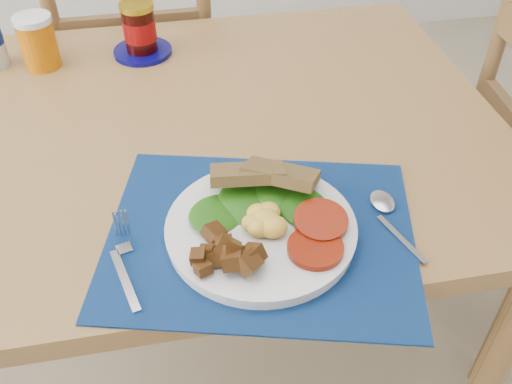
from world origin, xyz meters
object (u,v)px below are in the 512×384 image
(juice_glass, at_px, (38,43))
(breakfast_plate, at_px, (258,227))
(chair_far, at_px, (137,56))
(jam_on_saucer, at_px, (140,32))

(juice_glass, bearing_deg, breakfast_plate, -58.74)
(chair_far, xyz_separation_m, breakfast_plate, (0.17, -0.92, 0.19))
(chair_far, xyz_separation_m, juice_glass, (-0.19, -0.32, 0.22))
(juice_glass, relative_size, jam_on_saucer, 0.82)
(breakfast_plate, relative_size, juice_glass, 2.64)
(chair_far, relative_size, jam_on_saucer, 8.87)
(chair_far, height_order, breakfast_plate, chair_far)
(breakfast_plate, relative_size, jam_on_saucer, 2.17)
(chair_far, bearing_deg, jam_on_saucer, 94.54)
(breakfast_plate, xyz_separation_m, juice_glass, (-0.36, 0.60, 0.03))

